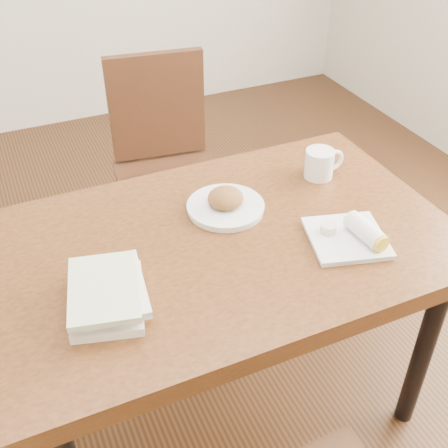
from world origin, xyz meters
name	(u,v)px	position (x,y,z in m)	size (l,w,h in m)	color
ground	(224,401)	(0.00, 0.00, -0.01)	(4.00, 5.00, 0.01)	#472814
table	(224,260)	(0.00, 0.00, 0.67)	(1.31, 0.83, 0.75)	brown
chair_far	(165,157)	(0.10, 0.84, 0.55)	(0.47, 0.47, 0.95)	#412112
plate_scone	(226,204)	(0.06, 0.12, 0.77)	(0.24, 0.24, 0.07)	white
coffee_mug	(320,163)	(0.42, 0.18, 0.80)	(0.14, 0.09, 0.10)	white
plate_burrito	(352,236)	(0.32, -0.16, 0.77)	(0.26, 0.26, 0.07)	white
book_stack	(108,293)	(-0.36, -0.12, 0.78)	(0.23, 0.28, 0.07)	white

